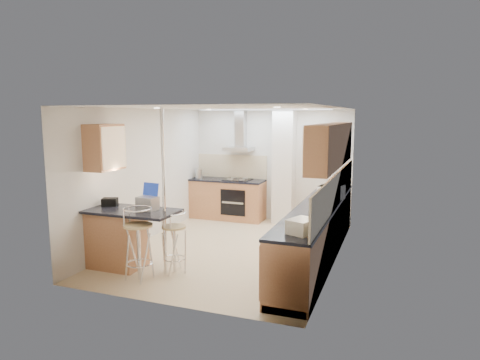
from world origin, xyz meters
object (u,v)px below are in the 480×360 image
(microwave, at_px, (331,193))
(bread_bin, at_px, (302,226))
(bar_stool_near, at_px, (139,244))
(bar_stool_end, at_px, (174,242))
(laptop, at_px, (148,203))

(microwave, relative_size, bread_bin, 1.39)
(bar_stool_near, distance_m, bar_stool_end, 0.56)
(laptop, xyz_separation_m, bar_stool_near, (0.10, -0.43, -0.50))
(microwave, height_order, bar_stool_near, microwave)
(bread_bin, bearing_deg, bar_stool_end, -169.10)
(laptop, bearing_deg, bread_bin, -2.50)
(microwave, relative_size, laptop, 1.62)
(bread_bin, bearing_deg, microwave, 111.60)
(bar_stool_end, bearing_deg, laptop, 114.76)
(bar_stool_near, xyz_separation_m, bread_bin, (2.38, 0.02, 0.47))
(bar_stool_near, distance_m, bread_bin, 2.43)
(microwave, bearing_deg, bar_stool_end, 146.01)
(bar_stool_near, bearing_deg, bar_stool_end, 37.48)
(laptop, bearing_deg, bar_stool_near, -69.77)
(microwave, distance_m, bar_stool_end, 2.80)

